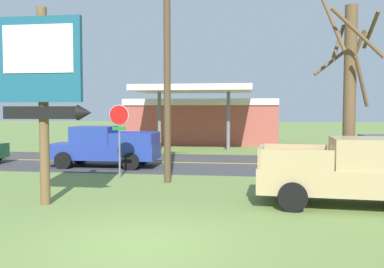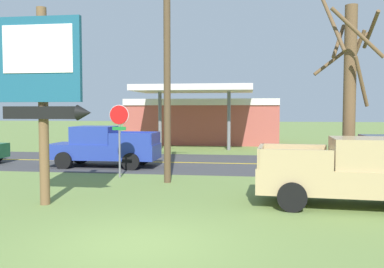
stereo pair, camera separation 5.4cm
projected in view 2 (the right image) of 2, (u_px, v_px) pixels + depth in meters
The scene contains 11 objects.
ground_plane at pixel (138, 244), 8.56m from camera, with size 180.00×180.00×0.00m, color olive.
road_asphalt at pixel (206, 163), 21.41m from camera, with size 140.00×8.00×0.02m, color #3D3D3F.
road_centre_line at pixel (206, 163), 21.41m from camera, with size 126.00×0.20×0.01m, color gold.
motel_sign at pixel (42, 78), 11.76m from camera, with size 2.74×0.54×5.66m.
stop_sign at pixel (119, 128), 16.82m from camera, with size 0.80×0.08×2.95m.
utility_pole at pixel (167, 46), 15.48m from camera, with size 1.72×0.26×9.69m.
bare_tree at pixel (350, 91), 13.66m from camera, with size 1.92×2.01×6.52m.
gas_station at pixel (203, 120), 34.28m from camera, with size 12.00×11.50×4.40m.
pickup_tan_parked_on_lawn at pixel (352, 173), 11.81m from camera, with size 5.32×2.51×1.96m.
pickup_blue_on_road at pixel (103, 147), 20.04m from camera, with size 5.20×2.24×1.96m.
car_silver_near_lane at pixel (384, 154), 18.26m from camera, with size 4.20×2.00×1.64m.
Camera 2 is at (2.28, -8.18, 2.75)m, focal length 38.96 mm.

